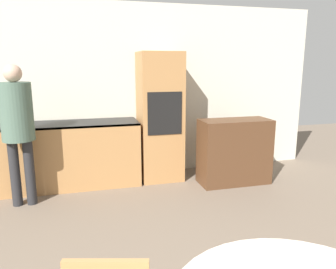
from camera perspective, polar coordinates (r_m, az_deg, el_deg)
name	(u,v)px	position (r m, az deg, el deg)	size (l,w,h in m)	color
wall_back	(125,92)	(5.06, -7.48, 7.41)	(6.18, 0.05, 2.60)	beige
kitchen_counter	(54,155)	(4.84, -19.24, -3.38)	(2.36, 0.60, 0.91)	#AD7A47
oven_unit	(160,117)	(4.86, -1.42, 3.08)	(0.61, 0.59, 1.88)	#AD7A47
sideboard	(234,152)	(4.85, 11.47, -2.93)	(1.01, 0.45, 0.94)	#51331E
person_standing	(17,121)	(4.25, -24.76, 2.18)	(0.37, 0.37, 1.71)	#262628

